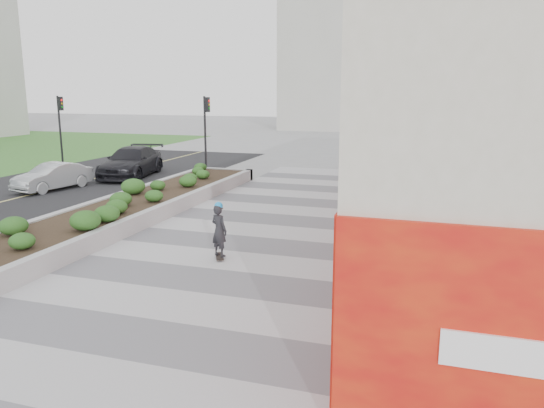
{
  "coord_description": "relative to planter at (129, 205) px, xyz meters",
  "views": [
    {
      "loc": [
        5.17,
        -9.29,
        4.51
      ],
      "look_at": [
        0.32,
        5.8,
        1.1
      ],
      "focal_mm": 35.0,
      "sensor_mm": 36.0,
      "label": 1
    }
  ],
  "objects": [
    {
      "name": "ground",
      "position": [
        5.5,
        -7.0,
        -0.42
      ],
      "size": [
        160.0,
        160.0,
        0.0
      ],
      "primitive_type": "plane",
      "color": "gray",
      "rests_on": "ground"
    },
    {
      "name": "walkway",
      "position": [
        5.5,
        -4.0,
        -0.41
      ],
      "size": [
        8.0,
        36.0,
        0.01
      ],
      "primitive_type": "cube",
      "color": "#A8A8AD",
      "rests_on": "ground"
    },
    {
      "name": "building",
      "position": [
        12.48,
        1.98,
        3.56
      ],
      "size": [
        6.04,
        24.08,
        8.0
      ],
      "color": "#BBB59F",
      "rests_on": "ground"
    },
    {
      "name": "planter",
      "position": [
        0.0,
        0.0,
        0.0
      ],
      "size": [
        3.0,
        18.0,
        0.9
      ],
      "color": "#9E9EA0",
      "rests_on": "ground"
    },
    {
      "name": "traffic_signal_near",
      "position": [
        -1.73,
        10.5,
        2.34
      ],
      "size": [
        0.33,
        0.28,
        4.2
      ],
      "color": "black",
      "rests_on": "ground"
    },
    {
      "name": "traffic_signal_far",
      "position": [
        -10.93,
        10.0,
        2.34
      ],
      "size": [
        0.33,
        0.28,
        4.2
      ],
      "color": "black",
      "rests_on": "ground"
    },
    {
      "name": "distant_bldg_north_l",
      "position": [
        0.5,
        48.0,
        9.58
      ],
      "size": [
        16.0,
        12.0,
        20.0
      ],
      "primitive_type": "cube",
      "color": "#ADAAA3",
      "rests_on": "ground"
    },
    {
      "name": "distant_bldg_north_r",
      "position": [
        20.5,
        53.0,
        11.58
      ],
      "size": [
        14.0,
        10.0,
        24.0
      ],
      "primitive_type": "cube",
      "color": "#ADAAA3",
      "rests_on": "ground"
    },
    {
      "name": "manhole_cover",
      "position": [
        6.0,
        -4.0,
        -0.42
      ],
      "size": [
        0.44,
        0.44,
        0.01
      ],
      "primitive_type": "cylinder",
      "color": "#595654",
      "rests_on": "ground"
    },
    {
      "name": "skateboarder",
      "position": [
        5.07,
        -3.53,
        0.38
      ],
      "size": [
        0.62,
        0.74,
        1.59
      ],
      "rotation": [
        0.0,
        0.0,
        0.44
      ],
      "color": "beige",
      "rests_on": "ground"
    },
    {
      "name": "car_silver",
      "position": [
        -6.34,
        3.59,
        0.19
      ],
      "size": [
        1.99,
        3.9,
        1.23
      ],
      "primitive_type": "imported",
      "rotation": [
        0.0,
        0.0,
        -0.19
      ],
      "color": "silver",
      "rests_on": "ground"
    },
    {
      "name": "car_dark",
      "position": [
        -5.04,
        8.11,
        0.36
      ],
      "size": [
        3.14,
        5.66,
        1.55
      ],
      "primitive_type": "imported",
      "rotation": [
        0.0,
        0.0,
        0.19
      ],
      "color": "black",
      "rests_on": "ground"
    }
  ]
}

